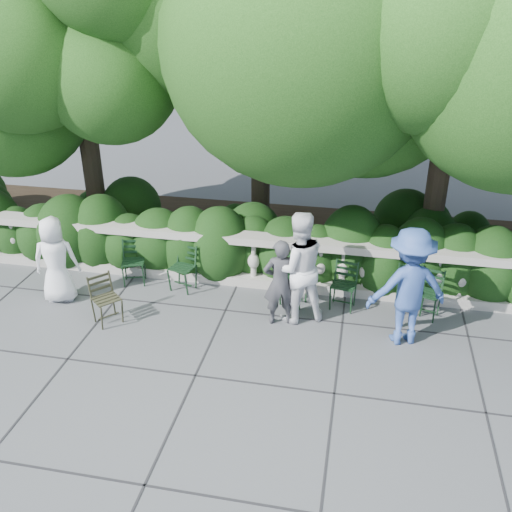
% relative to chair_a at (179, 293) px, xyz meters
% --- Properties ---
extents(ground, '(90.00, 90.00, 0.00)m').
position_rel_chair_a_xyz_m(ground, '(1.46, -1.22, 0.00)').
color(ground, '#494B4F').
rests_on(ground, ground).
extents(balustrade, '(12.00, 0.44, 1.00)m').
position_rel_chair_a_xyz_m(balustrade, '(1.46, 0.58, 0.49)').
color(balustrade, '#9E998E').
rests_on(balustrade, ground).
extents(shrub_hedge, '(15.00, 2.60, 1.70)m').
position_rel_chair_a_xyz_m(shrub_hedge, '(1.46, 1.78, 0.00)').
color(shrub_hedge, black).
rests_on(shrub_hedge, ground).
extents(tree_canopy, '(15.04, 6.52, 6.78)m').
position_rel_chair_a_xyz_m(tree_canopy, '(2.15, 1.97, 3.96)').
color(tree_canopy, '#3F3023').
rests_on(tree_canopy, ground).
extents(chair_a, '(0.54, 0.57, 0.84)m').
position_rel_chair_a_xyz_m(chair_a, '(0.00, 0.00, 0.00)').
color(chair_a, black).
rests_on(chair_a, ground).
extents(chair_b, '(0.56, 0.59, 0.84)m').
position_rel_chair_a_xyz_m(chair_b, '(-0.88, 0.05, 0.00)').
color(chair_b, black).
rests_on(chair_b, ground).
extents(chair_c, '(0.55, 0.58, 0.84)m').
position_rel_chair_a_xyz_m(chair_c, '(2.04, -0.09, 0.00)').
color(chair_c, black).
rests_on(chair_c, ground).
extents(chair_d, '(0.51, 0.54, 0.84)m').
position_rel_chair_a_xyz_m(chair_d, '(2.91, -0.08, 0.00)').
color(chair_d, black).
rests_on(chair_d, ground).
extents(chair_e, '(0.57, 0.60, 0.84)m').
position_rel_chair_a_xyz_m(chair_e, '(4.27, -0.07, 0.00)').
color(chair_e, black).
rests_on(chair_e, ground).
extents(chair_f, '(0.50, 0.53, 0.84)m').
position_rel_chair_a_xyz_m(chair_f, '(4.06, 0.01, 0.00)').
color(chair_f, black).
rests_on(chair_f, ground).
extents(chair_weathered, '(0.65, 0.65, 0.84)m').
position_rel_chair_a_xyz_m(chair_weathered, '(-0.74, -1.24, 0.00)').
color(chair_weathered, black).
rests_on(chair_weathered, ground).
extents(person_businessman, '(0.87, 0.68, 1.56)m').
position_rel_chair_a_xyz_m(person_businessman, '(-1.97, -0.61, 0.78)').
color(person_businessman, white).
rests_on(person_businessman, ground).
extents(person_woman_grey, '(0.63, 0.50, 1.50)m').
position_rel_chair_a_xyz_m(person_woman_grey, '(1.93, -0.58, 0.75)').
color(person_woman_grey, '#39393D').
rests_on(person_woman_grey, ground).
extents(person_casual_man, '(1.14, 1.04, 1.91)m').
position_rel_chair_a_xyz_m(person_casual_man, '(2.19, -0.40, 0.96)').
color(person_casual_man, white).
rests_on(person_casual_man, ground).
extents(person_older_blue, '(1.39, 1.06, 1.91)m').
position_rel_chair_a_xyz_m(person_older_blue, '(3.91, -0.71, 0.96)').
color(person_older_blue, '#34539D').
rests_on(person_older_blue, ground).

